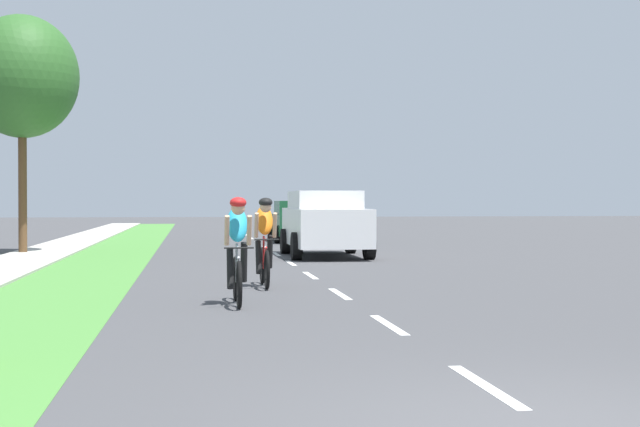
% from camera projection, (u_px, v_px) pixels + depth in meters
% --- Properties ---
extents(ground_plane, '(120.00, 120.00, 0.00)m').
position_uv_depth(ground_plane, '(277.00, 255.00, 25.74)').
color(ground_plane, '#424244').
extents(grass_verge, '(2.24, 70.00, 0.01)m').
position_uv_depth(grass_verge, '(112.00, 256.00, 25.10)').
color(grass_verge, '#478438').
rests_on(grass_verge, ground_plane).
extents(sidewalk_concrete, '(1.84, 70.00, 0.10)m').
position_uv_depth(sidewalk_concrete, '(35.00, 257.00, 24.81)').
color(sidewalk_concrete, '#B2ADA3').
rests_on(sidewalk_concrete, ground_plane).
extents(lane_markings_center, '(0.12, 54.07, 0.01)m').
position_uv_depth(lane_markings_center, '(266.00, 247.00, 29.70)').
color(lane_markings_center, white).
rests_on(lane_markings_center, ground_plane).
extents(cyclist_lead, '(0.42, 1.72, 1.58)m').
position_uv_depth(cyclist_lead, '(237.00, 250.00, 13.36)').
color(cyclist_lead, black).
rests_on(cyclist_lead, ground_plane).
extents(cyclist_trailing, '(0.42, 1.72, 1.58)m').
position_uv_depth(cyclist_trailing, '(265.00, 241.00, 16.12)').
color(cyclist_trailing, black).
rests_on(cyclist_trailing, ground_plane).
extents(suv_white, '(2.15, 4.70, 1.79)m').
position_uv_depth(suv_white, '(325.00, 222.00, 24.97)').
color(suv_white, silver).
rests_on(suv_white, ground_plane).
extents(sedan_dark_green, '(1.98, 4.30, 1.52)m').
position_uv_depth(sedan_dark_green, '(298.00, 221.00, 34.13)').
color(sedan_dark_green, '#194C2D').
rests_on(sedan_dark_green, ground_plane).
extents(street_tree_near, '(3.20, 3.20, 6.84)m').
position_uv_depth(street_tree_near, '(22.00, 77.00, 26.10)').
color(street_tree_near, brown).
rests_on(street_tree_near, ground_plane).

